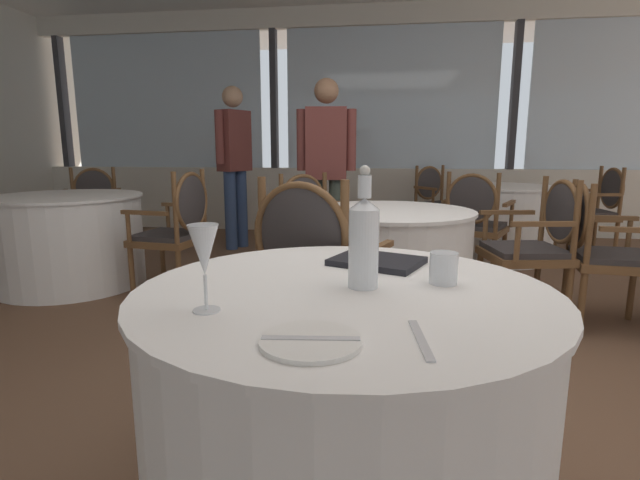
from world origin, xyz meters
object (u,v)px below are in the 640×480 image
object	(u,v)px
wine_glass	(204,252)
dining_chair_0_2	(93,205)
water_bottle	(363,240)
dining_chair_1_1	(474,218)
dining_chair_0_1	(178,224)
dining_chair_2_0	(311,222)
side_plate	(310,341)
diner_person_0	(234,157)
dining_chair_2_1	(314,271)
dining_chair_3_0	(599,244)
diner_person_1	(326,163)
menu_book	(377,261)
dining_chair_1_0	(435,198)
dining_chair_1_2	(597,205)
water_tumbler	(443,268)
dining_chair_2_2	(538,239)

from	to	relation	value
wine_glass	dining_chair_0_2	xyz separation A→B (m)	(-2.55, 3.44, -0.33)
water_bottle	dining_chair_1_1	xyz separation A→B (m)	(0.79, 2.89, -0.34)
dining_chair_0_1	dining_chair_2_0	xyz separation A→B (m)	(0.97, 0.29, -0.01)
side_plate	diner_person_0	xyz separation A→B (m)	(-1.54, 4.28, 0.27)
diner_person_0	dining_chair_0_2	bearing A→B (deg)	-127.09
dining_chair_2_1	dining_chair_3_0	world-z (taller)	dining_chair_2_1
wine_glass	diner_person_1	size ratio (longest dim) A/B	0.12
menu_book	dining_chair_1_0	size ratio (longest dim) A/B	0.30
dining_chair_1_2	dining_chair_2_1	size ratio (longest dim) A/B	0.94
dining_chair_0_1	dining_chair_2_1	xyz separation A→B (m)	(1.24, -1.33, 0.02)
dining_chair_0_2	dining_chair_3_0	size ratio (longest dim) A/B	1.00
water_tumbler	dining_chair_2_0	size ratio (longest dim) A/B	0.10
water_tumbler	dining_chair_0_1	bearing A→B (deg)	129.97
menu_book	diner_person_1	size ratio (longest dim) A/B	0.16
dining_chair_0_1	diner_person_0	distance (m)	1.82
dining_chair_0_2	dining_chair_2_0	xyz separation A→B (m)	(2.37, -0.77, -0.01)
dining_chair_2_0	dining_chair_2_1	size ratio (longest dim) A/B	0.92
wine_glass	water_tumbler	bearing A→B (deg)	28.71
dining_chair_1_0	diner_person_1	xyz separation A→B (m)	(-1.12, -1.51, 0.45)
side_plate	dining_chair_1_0	size ratio (longest dim) A/B	0.22
water_tumbler	dining_chair_2_0	xyz separation A→B (m)	(-0.75, 2.35, -0.25)
water_bottle	dining_chair_3_0	world-z (taller)	water_bottle
water_tumbler	menu_book	world-z (taller)	water_tumbler
dining_chair_2_2	diner_person_0	size ratio (longest dim) A/B	0.53
side_plate	dining_chair_1_1	xyz separation A→B (m)	(0.88, 3.29, -0.21)
dining_chair_0_1	dining_chair_3_0	distance (m)	2.88
water_tumbler	dining_chair_1_1	bearing A→B (deg)	78.51
dining_chair_1_1	wine_glass	bearing A→B (deg)	-175.96
water_tumbler	dining_chair_2_1	xyz separation A→B (m)	(-0.48, 0.72, -0.21)
dining_chair_0_1	dining_chair_1_1	size ratio (longest dim) A/B	1.04
dining_chair_0_2	menu_book	bearing A→B (deg)	22.68
dining_chair_3_0	dining_chair_1_2	bearing A→B (deg)	74.77
water_bottle	dining_chair_0_1	xyz separation A→B (m)	(-1.50, 2.12, -0.32)
menu_book	dining_chair_1_1	world-z (taller)	dining_chair_1_1
dining_chair_1_0	diner_person_0	size ratio (longest dim) A/B	0.51
dining_chair_2_1	diner_person_1	bearing A→B (deg)	26.18
dining_chair_1_1	diner_person_0	xyz separation A→B (m)	(-2.41, 1.00, 0.48)
dining_chair_2_2	dining_chair_3_0	distance (m)	0.36
wine_glass	diner_person_0	xyz separation A→B (m)	(-1.27, 4.13, 0.13)
dining_chair_1_0	dining_chair_2_2	distance (m)	2.73
wine_glass	dining_chair_0_1	xyz separation A→B (m)	(-1.15, 2.37, -0.33)
wine_glass	side_plate	bearing A→B (deg)	-29.29
water_bottle	dining_chair_1_0	xyz separation A→B (m)	(0.63, 4.55, -0.34)
side_plate	diner_person_1	xyz separation A→B (m)	(-0.41, 3.44, 0.23)
dining_chair_0_1	dining_chair_2_1	world-z (taller)	dining_chair_2_1
dining_chair_1_0	dining_chair_1_1	size ratio (longest dim) A/B	0.99
dining_chair_1_0	diner_person_0	world-z (taller)	diner_person_0
side_plate	dining_chair_2_1	world-z (taller)	dining_chair_2_1
side_plate	menu_book	world-z (taller)	menu_book
dining_chair_3_0	dining_chair_2_2	bearing A→B (deg)	-175.52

